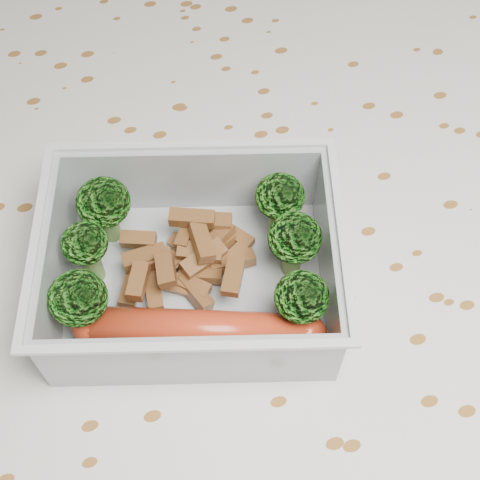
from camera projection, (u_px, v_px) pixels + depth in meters
name	position (u px, v px, depth m)	size (l,w,h in m)	color
dining_table	(241.00, 319.00, 0.48)	(1.40, 0.90, 0.75)	brown
tablecloth	(241.00, 286.00, 0.44)	(1.46, 0.96, 0.19)	silver
lunch_container	(193.00, 271.00, 0.38)	(0.19, 0.17, 0.06)	#B6BDC2
broccoli_florets	(190.00, 247.00, 0.37)	(0.15, 0.12, 0.05)	#608C3F
meat_pile	(188.00, 258.00, 0.39)	(0.09, 0.06, 0.03)	brown
sausage	(199.00, 330.00, 0.36)	(0.13, 0.06, 0.02)	#BA3419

